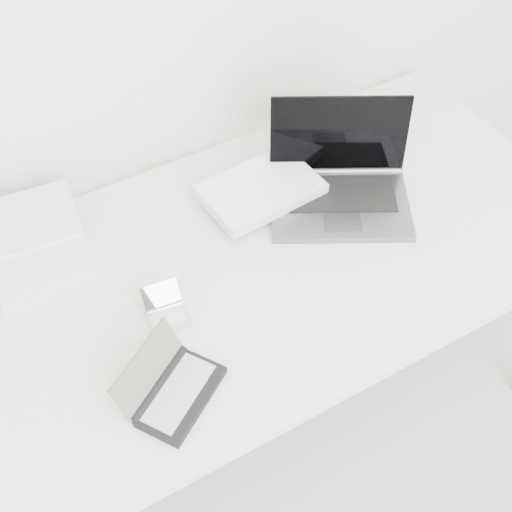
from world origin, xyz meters
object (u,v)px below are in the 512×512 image
desk (258,269)px  laptop_large (306,187)px  palmtop_charcoal (172,389)px  netbook_open_white (41,257)px

desk → laptop_large: bearing=29.0°
desk → palmtop_charcoal: size_ratio=6.65×
desk → netbook_open_white: netbook_open_white is taller
laptop_large → palmtop_charcoal: bearing=-118.3°
palmtop_charcoal → laptop_large: bearing=-0.2°
netbook_open_white → laptop_large: bearing=-4.9°
desk → palmtop_charcoal: bearing=-145.5°
desk → laptop_large: 0.24m
laptop_large → palmtop_charcoal: (-0.53, -0.34, -0.02)m
laptop_large → desk: bearing=-121.9°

